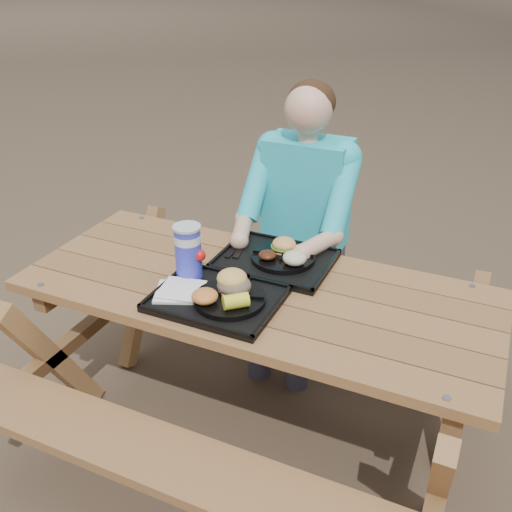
% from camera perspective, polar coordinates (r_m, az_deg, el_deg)
% --- Properties ---
extents(ground, '(60.00, 60.00, 0.00)m').
position_cam_1_polar(ground, '(2.64, 0.00, -17.02)').
color(ground, '#999999').
rests_on(ground, ground).
extents(picnic_table, '(1.80, 1.49, 0.75)m').
position_cam_1_polar(picnic_table, '(2.39, 0.00, -10.71)').
color(picnic_table, '#999999').
rests_on(picnic_table, ground).
extents(tray_near, '(0.45, 0.35, 0.02)m').
position_cam_1_polar(tray_near, '(2.08, -3.93, -4.35)').
color(tray_near, black).
rests_on(tray_near, picnic_table).
extents(tray_far, '(0.45, 0.35, 0.02)m').
position_cam_1_polar(tray_far, '(2.32, 1.93, -0.51)').
color(tray_far, black).
rests_on(tray_far, picnic_table).
extents(plate_near, '(0.26, 0.26, 0.02)m').
position_cam_1_polar(plate_near, '(2.04, -2.65, -4.30)').
color(plate_near, black).
rests_on(plate_near, tray_near).
extents(plate_far, '(0.26, 0.26, 0.02)m').
position_cam_1_polar(plate_far, '(2.31, 2.72, -0.12)').
color(plate_far, black).
rests_on(plate_far, tray_far).
extents(napkin_stack, '(0.21, 0.21, 0.02)m').
position_cam_1_polar(napkin_stack, '(2.11, -7.86, -3.47)').
color(napkin_stack, white).
rests_on(napkin_stack, tray_near).
extents(soda_cup, '(0.10, 0.10, 0.20)m').
position_cam_1_polar(soda_cup, '(2.16, -6.79, 0.34)').
color(soda_cup, '#1A23C7').
rests_on(soda_cup, tray_near).
extents(condiment_bbq, '(0.04, 0.04, 0.03)m').
position_cam_1_polar(condiment_bbq, '(2.17, -2.37, -2.06)').
color(condiment_bbq, black).
rests_on(condiment_bbq, tray_near).
extents(condiment_mustard, '(0.05, 0.05, 0.03)m').
position_cam_1_polar(condiment_mustard, '(2.14, -1.13, -2.39)').
color(condiment_mustard, gold).
rests_on(condiment_mustard, tray_near).
extents(sandwich, '(0.12, 0.12, 0.12)m').
position_cam_1_polar(sandwich, '(2.03, -2.22, -2.06)').
color(sandwich, '#E8B452').
rests_on(sandwich, plate_near).
extents(mac_cheese, '(0.09, 0.09, 0.05)m').
position_cam_1_polar(mac_cheese, '(2.00, -5.15, -4.02)').
color(mac_cheese, orange).
rests_on(mac_cheese, plate_near).
extents(corn_cob, '(0.12, 0.12, 0.05)m').
position_cam_1_polar(corn_cob, '(1.96, -2.03, -4.53)').
color(corn_cob, yellow).
rests_on(corn_cob, plate_near).
extents(cutlery_far, '(0.05, 0.15, 0.01)m').
position_cam_1_polar(cutlery_far, '(2.38, -1.64, 0.62)').
color(cutlery_far, black).
rests_on(cutlery_far, tray_far).
extents(burger, '(0.10, 0.10, 0.09)m').
position_cam_1_polar(burger, '(2.31, 2.82, 1.49)').
color(burger, '#E7A051').
rests_on(burger, plate_far).
extents(baked_beans, '(0.07, 0.07, 0.03)m').
position_cam_1_polar(baked_beans, '(2.27, 1.15, 0.10)').
color(baked_beans, '#451D0D').
rests_on(baked_beans, plate_far).
extents(potato_salad, '(0.09, 0.09, 0.05)m').
position_cam_1_polar(potato_salad, '(2.23, 3.88, -0.20)').
color(potato_salad, beige).
rests_on(potato_salad, plate_far).
extents(diner, '(0.48, 0.84, 1.28)m').
position_cam_1_polar(diner, '(2.77, 4.77, 1.73)').
color(diner, teal).
rests_on(diner, ground).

